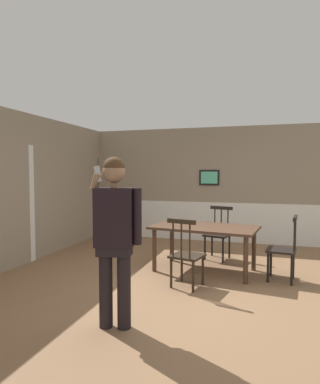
# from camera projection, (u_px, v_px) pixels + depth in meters

# --- Properties ---
(ground_plane) EXTENTS (7.19, 7.19, 0.00)m
(ground_plane) POSITION_uv_depth(u_px,v_px,m) (201.00, 288.00, 4.58)
(ground_plane) COLOR #846042
(room_back_partition) EXTENTS (6.47, 0.17, 2.66)m
(room_back_partition) POSITION_uv_depth(u_px,v_px,m) (225.00, 187.00, 7.63)
(room_back_partition) COLOR gray
(room_back_partition) RESTS_ON ground_plane
(room_left_partition) EXTENTS (0.13, 6.53, 2.66)m
(room_left_partition) POSITION_uv_depth(u_px,v_px,m) (8.00, 190.00, 5.44)
(room_left_partition) COLOR gray
(room_left_partition) RESTS_ON ground_plane
(dining_table) EXTENTS (1.77, 1.15, 0.74)m
(dining_table) POSITION_uv_depth(u_px,v_px,m) (204.00, 231.00, 5.35)
(dining_table) COLOR #4C3323
(dining_table) RESTS_ON ground_plane
(chair_near_window) EXTENTS (0.46, 0.46, 0.98)m
(chair_near_window) POSITION_uv_depth(u_px,v_px,m) (284.00, 249.00, 4.85)
(chair_near_window) COLOR black
(chair_near_window) RESTS_ON ground_plane
(chair_by_doorway) EXTENTS (0.50, 0.50, 0.98)m
(chair_by_doorway) POSITION_uv_depth(u_px,v_px,m) (186.00, 254.00, 4.59)
(chair_by_doorway) COLOR #2D2319
(chair_by_doorway) RESTS_ON ground_plane
(chair_at_table_head) EXTENTS (0.53, 0.53, 0.97)m
(chair_at_table_head) POSITION_uv_depth(u_px,v_px,m) (218.00, 233.00, 6.13)
(chair_at_table_head) COLOR black
(chair_at_table_head) RESTS_ON ground_plane
(person_figure) EXTENTS (0.54, 0.28, 1.77)m
(person_figure) POSITION_uv_depth(u_px,v_px,m) (115.00, 230.00, 3.36)
(person_figure) COLOR black
(person_figure) RESTS_ON ground_plane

